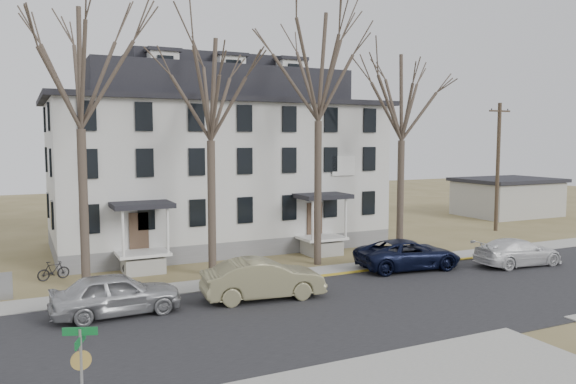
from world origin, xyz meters
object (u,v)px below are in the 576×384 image
car_silver (116,295)px  car_tan (263,280)px  tree_far_left (79,59)px  bicycle_right (53,271)px  tree_mid_right (402,91)px  car_navy (408,255)px  boarding_house (217,162)px  tree_mid_left (210,82)px  street_sign (81,367)px  utility_pole_far (498,165)px  car_white (518,253)px  tree_center (319,59)px  bicycle_left (140,264)px

car_silver → car_tan: car_tan is taller
tree_far_left → bicycle_right: bearing=118.0°
tree_mid_right → car_silver: tree_mid_right is taller
tree_mid_right → car_navy: size_ratio=2.29×
boarding_house → car_tan: 14.09m
tree_mid_left → street_sign: 17.48m
tree_mid_right → car_navy: tree_mid_right is taller
utility_pole_far → car_white: bearing=-130.7°
street_sign → tree_mid_left: bearing=82.3°
car_white → tree_center: bearing=66.4°
car_silver → car_white: bearing=-93.1°
car_tan → bicycle_right: (-7.89, 7.33, -0.40)m
tree_mid_left → utility_pole_far: 24.33m
tree_mid_left → utility_pole_far: bearing=10.1°
tree_mid_left → street_sign: tree_mid_left is taller
utility_pole_far → car_tan: size_ratio=1.83×
tree_center → car_navy: bearing=-40.6°
tree_mid_left → car_white: (15.54, -5.05, -8.88)m
boarding_house → car_navy: 13.92m
utility_pole_far → bicycle_left: 27.13m
utility_pole_far → car_navy: utility_pole_far is taller
tree_mid_right → car_silver: (-16.86, -4.58, -8.77)m
car_navy → car_white: bearing=-100.6°
tree_far_left → car_silver: bearing=-82.0°
tree_far_left → car_white: size_ratio=2.75×
tree_center → street_sign: size_ratio=5.47×
tree_far_left → car_tan: bearing=-36.9°
tree_mid_left → tree_mid_right: 11.50m
utility_pole_far → tree_mid_right: bearing=-160.7°
car_navy → street_sign: bearing=128.9°
car_silver → car_white: size_ratio=0.98×
car_tan → car_navy: bearing=-72.0°
car_tan → street_sign: bearing=143.9°
car_white → street_sign: street_sign is taller
tree_mid_left → street_sign: bearing=-118.6°
tree_far_left → utility_pole_far: (29.50, 4.20, -5.44)m
utility_pole_far → car_navy: bearing=-152.0°
street_sign → car_navy: bearing=52.6°
bicycle_right → tree_mid_right: bearing=-112.5°
tree_far_left → tree_mid_left: tree_far_left is taller
boarding_house → tree_mid_left: size_ratio=1.63×
boarding_house → utility_pole_far: size_ratio=2.19×
tree_far_left → car_silver: 10.57m
car_tan → boarding_house: bearing=-3.5°
tree_center → car_tan: (-5.36, -4.98, -10.23)m
boarding_house → tree_mid_right: tree_mid_right is taller
car_navy → bicycle_left: size_ratio=3.11×
boarding_house → utility_pole_far: 20.88m
car_tan → bicycle_right: size_ratio=3.41×
tree_far_left → bicycle_left: (2.82, 2.05, -9.87)m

